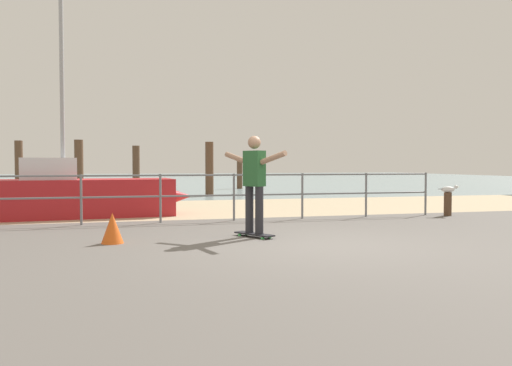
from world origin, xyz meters
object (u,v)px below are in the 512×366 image
object	(u,v)px
traffic_cone	(112,229)
skateboarder	(254,178)
bollard_short	(448,204)
skateboard	(254,234)
sailboat	(84,195)
seagull	(449,189)

from	to	relation	value
traffic_cone	skateboarder	bearing A→B (deg)	2.48
bollard_short	skateboard	bearing A→B (deg)	-156.94
sailboat	bollard_short	size ratio (longest dim) A/B	8.91
sailboat	traffic_cone	world-z (taller)	sailboat
skateboard	skateboarder	bearing A→B (deg)	-45.00
sailboat	traffic_cone	xyz separation A→B (m)	(0.68, -4.44, -0.27)
sailboat	skateboard	bearing A→B (deg)	-55.41
seagull	traffic_cone	distance (m)	8.12
skateboard	bollard_short	distance (m)	5.88
traffic_cone	seagull	bearing A→B (deg)	17.20
skateboarder	traffic_cone	world-z (taller)	skateboarder
skateboarder	skateboard	bearing A→B (deg)	135.00
seagull	traffic_cone	xyz separation A→B (m)	(-7.74, -2.40, -0.41)
skateboarder	seagull	distance (m)	5.90
sailboat	skateboarder	distance (m)	5.30
skateboarder	seagull	xyz separation A→B (m)	(5.42, 2.30, -0.36)
bollard_short	sailboat	bearing A→B (deg)	166.36
skateboard	skateboarder	world-z (taller)	skateboarder
sailboat	bollard_short	xyz separation A→B (m)	(8.40, -2.04, -0.23)
traffic_cone	skateboard	bearing A→B (deg)	2.48
skateboard	seagull	distance (m)	5.92
bollard_short	seagull	world-z (taller)	seagull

